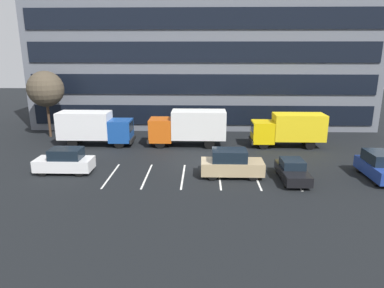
# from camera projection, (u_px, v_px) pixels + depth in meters

# --- Properties ---
(ground_plane) EXTENTS (120.00, 120.00, 0.00)m
(ground_plane) POSITION_uv_depth(u_px,v_px,m) (201.00, 165.00, 29.28)
(ground_plane) COLOR black
(office_building) EXTENTS (41.57, 11.02, 18.00)m
(office_building) POSITION_uv_depth(u_px,v_px,m) (202.00, 53.00, 44.23)
(office_building) COLOR slate
(office_building) RESTS_ON ground_plane
(lot_markings) EXTENTS (14.14, 5.40, 0.01)m
(lot_markings) POSITION_uv_depth(u_px,v_px,m) (201.00, 176.00, 26.56)
(lot_markings) COLOR silver
(lot_markings) RESTS_ON ground_plane
(box_truck_orange) EXTENTS (7.76, 2.57, 3.60)m
(box_truck_orange) POSITION_uv_depth(u_px,v_px,m) (189.00, 126.00, 34.62)
(box_truck_orange) COLOR #D85914
(box_truck_orange) RESTS_ON ground_plane
(box_truck_yellow_all) EXTENTS (7.20, 2.39, 3.34)m
(box_truck_yellow_all) POSITION_uv_depth(u_px,v_px,m) (289.00, 128.00, 34.29)
(box_truck_yellow_all) COLOR yellow
(box_truck_yellow_all) RESTS_ON ground_plane
(box_truck_blue) EXTENTS (7.43, 2.46, 3.44)m
(box_truck_blue) POSITION_uv_depth(u_px,v_px,m) (94.00, 127.00, 34.78)
(box_truck_blue) COLOR #194799
(box_truck_blue) RESTS_ON ground_plane
(suv_navy) EXTENTS (1.90, 4.48, 2.02)m
(suv_navy) POSITION_uv_depth(u_px,v_px,m) (379.00, 166.00, 25.91)
(suv_navy) COLOR navy
(suv_navy) RESTS_ON ground_plane
(suv_white) EXTENTS (4.42, 1.87, 2.00)m
(suv_white) POSITION_uv_depth(u_px,v_px,m) (65.00, 161.00, 27.12)
(suv_white) COLOR white
(suv_white) RESTS_ON ground_plane
(sedan_black) EXTENTS (1.82, 4.34, 1.55)m
(sedan_black) POSITION_uv_depth(u_px,v_px,m) (292.00, 171.00, 25.65)
(sedan_black) COLOR black
(sedan_black) RESTS_ON ground_plane
(suv_tan) EXTENTS (4.74, 2.01, 2.14)m
(suv_tan) POSITION_uv_depth(u_px,v_px,m) (231.00, 164.00, 26.29)
(suv_tan) COLOR tan
(suv_tan) RESTS_ON ground_plane
(bare_tree) EXTENTS (3.88, 3.88, 7.28)m
(bare_tree) POSITION_uv_depth(u_px,v_px,m) (46.00, 89.00, 37.45)
(bare_tree) COLOR #473323
(bare_tree) RESTS_ON ground_plane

